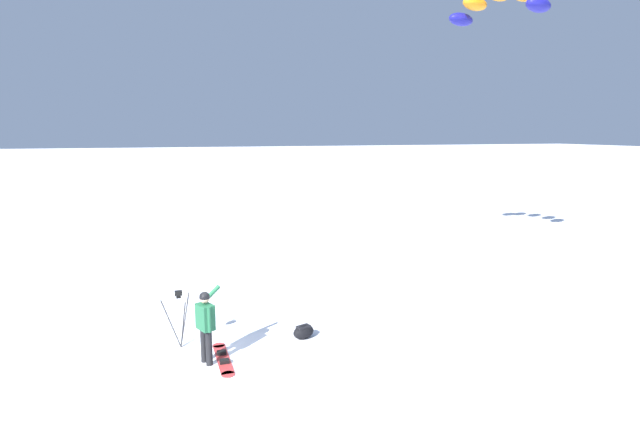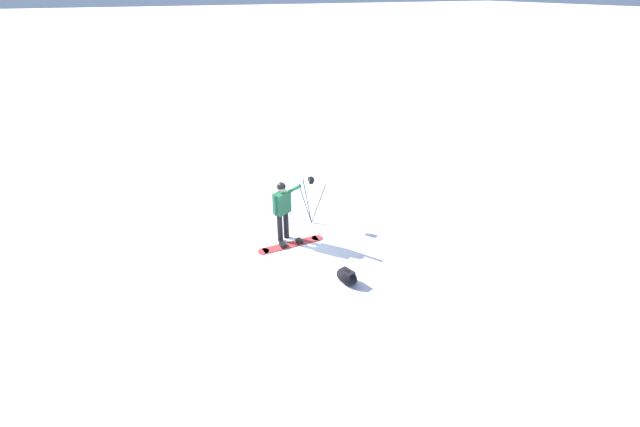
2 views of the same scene
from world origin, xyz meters
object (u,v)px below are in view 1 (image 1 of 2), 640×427
Objects in this scene: traction_kite at (498,3)px; camera_tripod at (179,307)px; snowboarder at (206,321)px; snowboard at (223,358)px; gear_bag_large at (304,332)px.

camera_tripod is at bearing 109.63° from traction_kite.
snowboarder is 1.20× the size of camera_tripod.
snowboard is (0.07, -0.34, -0.94)m from snowboarder.
camera_tripod is at bearing 27.07° from snowboarder.
snowboarder reaches higher than snowboard.
snowboarder is at bearing 104.63° from gear_bag_large.
snowboard is 0.48× the size of traction_kite.
snowboard is 14.57m from traction_kite.
traction_kite reaches higher than gear_bag_large.
snowboarder is 1.12m from camera_tripod.
snowboarder is 1.00m from snowboard.
gear_bag_large is 0.46× the size of camera_tripod.
snowboard is 1.29× the size of camera_tripod.
traction_kite reaches higher than camera_tripod.
camera_tripod is at bearing 82.15° from gear_bag_large.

